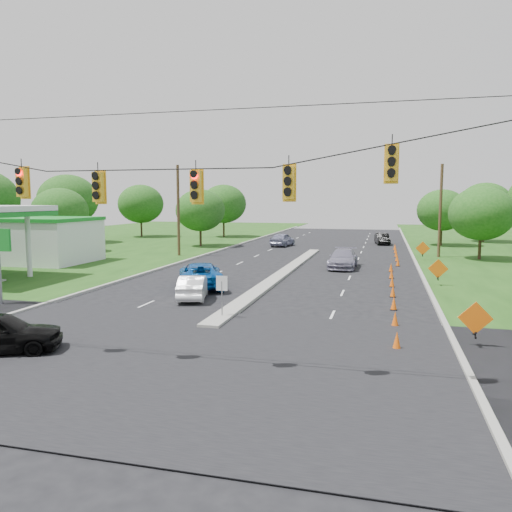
# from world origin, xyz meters

# --- Properties ---
(ground) EXTENTS (160.00, 160.00, 0.00)m
(ground) POSITION_xyz_m (0.00, 0.00, 0.00)
(ground) COLOR black
(ground) RESTS_ON ground
(cross_street) EXTENTS (160.00, 14.00, 0.02)m
(cross_street) POSITION_xyz_m (0.00, 0.00, 0.00)
(cross_street) COLOR black
(cross_street) RESTS_ON ground
(curb_left) EXTENTS (0.25, 110.00, 0.16)m
(curb_left) POSITION_xyz_m (-10.10, 30.00, 0.00)
(curb_left) COLOR gray
(curb_left) RESTS_ON ground
(curb_right) EXTENTS (0.25, 110.00, 0.16)m
(curb_right) POSITION_xyz_m (10.10, 30.00, 0.00)
(curb_right) COLOR gray
(curb_right) RESTS_ON ground
(median) EXTENTS (1.00, 34.00, 0.18)m
(median) POSITION_xyz_m (0.00, 21.00, 0.00)
(median) COLOR gray
(median) RESTS_ON ground
(median_sign) EXTENTS (0.55, 0.06, 2.05)m
(median_sign) POSITION_xyz_m (0.00, 6.00, 1.46)
(median_sign) COLOR gray
(median_sign) RESTS_ON ground
(signal_span) EXTENTS (25.60, 0.32, 9.00)m
(signal_span) POSITION_xyz_m (-0.05, -1.00, 4.97)
(signal_span) COLOR #422D1C
(signal_span) RESTS_ON ground
(utility_pole_far_left) EXTENTS (0.28, 0.28, 9.00)m
(utility_pole_far_left) POSITION_xyz_m (-12.50, 30.00, 4.50)
(utility_pole_far_left) COLOR #422D1C
(utility_pole_far_left) RESTS_ON ground
(utility_pole_far_right) EXTENTS (0.28, 0.28, 9.00)m
(utility_pole_far_right) POSITION_xyz_m (12.50, 35.00, 4.50)
(utility_pole_far_right) COLOR #422D1C
(utility_pole_far_right) RESTS_ON ground
(gas_station) EXTENTS (18.40, 19.70, 5.20)m
(gas_station) POSITION_xyz_m (-23.64, 20.24, 2.58)
(gas_station) COLOR white
(gas_station) RESTS_ON ground
(cone_0) EXTENTS (0.32, 0.32, 0.70)m
(cone_0) POSITION_xyz_m (7.92, 3.00, 0.35)
(cone_0) COLOR #F15C0D
(cone_0) RESTS_ON ground
(cone_1) EXTENTS (0.32, 0.32, 0.70)m
(cone_1) POSITION_xyz_m (7.92, 6.50, 0.35)
(cone_1) COLOR #F15C0D
(cone_1) RESTS_ON ground
(cone_2) EXTENTS (0.32, 0.32, 0.70)m
(cone_2) POSITION_xyz_m (7.92, 10.00, 0.35)
(cone_2) COLOR #F15C0D
(cone_2) RESTS_ON ground
(cone_3) EXTENTS (0.32, 0.32, 0.70)m
(cone_3) POSITION_xyz_m (7.92, 13.50, 0.35)
(cone_3) COLOR #F15C0D
(cone_3) RESTS_ON ground
(cone_4) EXTENTS (0.32, 0.32, 0.70)m
(cone_4) POSITION_xyz_m (7.92, 17.00, 0.35)
(cone_4) COLOR #F15C0D
(cone_4) RESTS_ON ground
(cone_5) EXTENTS (0.32, 0.32, 0.70)m
(cone_5) POSITION_xyz_m (7.92, 20.50, 0.35)
(cone_5) COLOR #F15C0D
(cone_5) RESTS_ON ground
(cone_6) EXTENTS (0.32, 0.32, 0.70)m
(cone_6) POSITION_xyz_m (7.92, 24.00, 0.35)
(cone_6) COLOR #F15C0D
(cone_6) RESTS_ON ground
(cone_7) EXTENTS (0.32, 0.32, 0.70)m
(cone_7) POSITION_xyz_m (8.52, 27.50, 0.35)
(cone_7) COLOR #F15C0D
(cone_7) RESTS_ON ground
(cone_8) EXTENTS (0.32, 0.32, 0.70)m
(cone_8) POSITION_xyz_m (8.52, 31.00, 0.35)
(cone_8) COLOR #F15C0D
(cone_8) RESTS_ON ground
(cone_9) EXTENTS (0.32, 0.32, 0.70)m
(cone_9) POSITION_xyz_m (8.52, 34.50, 0.35)
(cone_9) COLOR #F15C0D
(cone_9) RESTS_ON ground
(cone_10) EXTENTS (0.32, 0.32, 0.70)m
(cone_10) POSITION_xyz_m (8.52, 38.00, 0.35)
(cone_10) COLOR #F15C0D
(cone_10) RESTS_ON ground
(cone_11) EXTENTS (0.32, 0.32, 0.70)m
(cone_11) POSITION_xyz_m (8.52, 41.50, 0.35)
(cone_11) COLOR #F15C0D
(cone_11) RESTS_ON ground
(work_sign_0) EXTENTS (1.27, 0.58, 1.37)m
(work_sign_0) POSITION_xyz_m (10.80, 4.00, 1.09)
(work_sign_0) COLOR black
(work_sign_0) RESTS_ON ground
(work_sign_1) EXTENTS (1.27, 0.58, 1.37)m
(work_sign_1) POSITION_xyz_m (10.80, 18.00, 1.09)
(work_sign_1) COLOR black
(work_sign_1) RESTS_ON ground
(work_sign_2) EXTENTS (1.27, 0.58, 1.37)m
(work_sign_2) POSITION_xyz_m (10.80, 32.00, 1.09)
(work_sign_2) COLOR black
(work_sign_2) RESTS_ON ground
(tree_2) EXTENTS (5.88, 5.88, 6.86)m
(tree_2) POSITION_xyz_m (-26.00, 30.00, 4.34)
(tree_2) COLOR black
(tree_2) RESTS_ON ground
(tree_3) EXTENTS (7.56, 7.56, 8.82)m
(tree_3) POSITION_xyz_m (-32.00, 40.00, 5.58)
(tree_3) COLOR black
(tree_3) RESTS_ON ground
(tree_4) EXTENTS (6.72, 6.72, 7.84)m
(tree_4) POSITION_xyz_m (-28.00, 52.00, 4.96)
(tree_4) COLOR black
(tree_4) RESTS_ON ground
(tree_5) EXTENTS (5.88, 5.88, 6.86)m
(tree_5) POSITION_xyz_m (-14.00, 40.00, 4.34)
(tree_5) COLOR black
(tree_5) RESTS_ON ground
(tree_6) EXTENTS (6.72, 6.72, 7.84)m
(tree_6) POSITION_xyz_m (-16.00, 55.00, 4.96)
(tree_6) COLOR black
(tree_6) RESTS_ON ground
(tree_9) EXTENTS (5.88, 5.88, 6.86)m
(tree_9) POSITION_xyz_m (16.00, 34.00, 4.34)
(tree_9) COLOR black
(tree_9) RESTS_ON ground
(tree_11) EXTENTS (6.72, 6.72, 7.84)m
(tree_11) POSITION_xyz_m (20.00, 55.00, 4.96)
(tree_11) COLOR black
(tree_11) RESTS_ON ground
(tree_12) EXTENTS (5.88, 5.88, 6.86)m
(tree_12) POSITION_xyz_m (14.00, 48.00, 4.34)
(tree_12) COLOR black
(tree_12) RESTS_ON ground
(white_sedan) EXTENTS (2.44, 4.34, 1.36)m
(white_sedan) POSITION_xyz_m (-3.10, 10.15, 0.68)
(white_sedan) COLOR white
(white_sedan) RESTS_ON ground
(blue_pickup) EXTENTS (4.72, 6.40, 1.62)m
(blue_pickup) POSITION_xyz_m (-4.01, 13.70, 0.81)
(blue_pickup) COLOR #0A52A8
(blue_pickup) RESTS_ON ground
(silver_car_far) EXTENTS (2.25, 5.42, 1.57)m
(silver_car_far) POSITION_xyz_m (4.11, 25.16, 0.78)
(silver_car_far) COLOR gray
(silver_car_far) RESTS_ON ground
(silver_car_oncoming) EXTENTS (2.59, 4.96, 1.61)m
(silver_car_oncoming) POSITION_xyz_m (-4.60, 42.96, 0.80)
(silver_car_oncoming) COLOR gray
(silver_car_oncoming) RESTS_ON ground
(dark_car_receding) EXTENTS (2.09, 4.45, 1.41)m
(dark_car_receding) POSITION_xyz_m (7.09, 48.30, 0.71)
(dark_car_receding) COLOR black
(dark_car_receding) RESTS_ON ground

